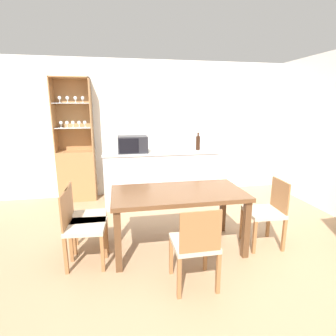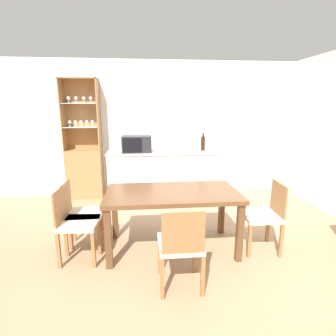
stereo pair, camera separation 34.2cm
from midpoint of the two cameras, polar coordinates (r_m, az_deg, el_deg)
ground_plane at (r=3.09m, az=6.91°, el=-20.34°), size 18.00×18.00×0.00m
wall_back at (r=5.19m, az=1.07°, el=8.51°), size 6.80×0.06×2.55m
kitchen_counter at (r=4.65m, az=1.50°, el=-2.07°), size 1.99×0.54×0.95m
display_cabinet at (r=5.14m, az=-15.90°, el=0.90°), size 0.65×0.34×2.19m
dining_table at (r=3.12m, az=4.07°, el=-6.75°), size 1.55×0.80×0.73m
dining_chair_side_left_far at (r=3.31m, az=-15.63°, el=-9.72°), size 0.42×0.42×0.84m
dining_chair_head_near at (r=2.56m, az=6.75°, el=-16.50°), size 0.41×0.41×0.84m
dining_chair_side_left_near at (r=3.10m, az=-16.39°, el=-11.41°), size 0.44×0.44×0.84m
dining_chair_side_right_near at (r=3.43m, az=22.96°, el=-9.51°), size 0.43×0.43×0.84m
microwave at (r=4.48m, az=-4.65°, el=5.26°), size 0.49×0.36×0.28m
wine_bottle at (r=4.67m, az=9.71°, el=5.36°), size 0.08×0.08×0.31m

